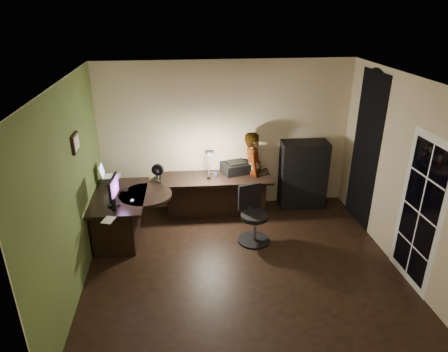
{
  "coord_description": "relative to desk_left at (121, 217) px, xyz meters",
  "views": [
    {
      "loc": [
        -0.83,
        -4.79,
        3.59
      ],
      "look_at": [
        -0.15,
        1.05,
        1.0
      ],
      "focal_mm": 32.0,
      "sensor_mm": 36.0,
      "label": 1
    }
  ],
  "objects": [
    {
      "name": "laptop",
      "position": [
        -0.16,
        0.49,
        0.62
      ],
      "size": [
        0.32,
        0.3,
        0.22
      ],
      "primitive_type": "cube",
      "rotation": [
        0.0,
        0.0,
        0.03
      ],
      "color": "silver",
      "rests_on": "laptop_stand"
    },
    {
      "name": "laptop_stand",
      "position": [
        -0.16,
        0.49,
        0.46
      ],
      "size": [
        0.25,
        0.21,
        0.1
      ],
      "primitive_type": "cube",
      "rotation": [
        0.0,
        0.0,
        -0.04
      ],
      "color": "silver",
      "rests_on": "desk_left"
    },
    {
      "name": "framed_picture",
      "position": [
        -0.39,
        -0.53,
        1.46
      ],
      "size": [
        0.04,
        0.3,
        0.25
      ],
      "primitive_type": "cube",
      "color": "black",
      "rests_on": "wall_left"
    },
    {
      "name": "headphones",
      "position": [
        1.55,
        0.69,
        0.37
      ],
      "size": [
        0.2,
        0.14,
        0.09
      ],
      "primitive_type": "cube",
      "rotation": [
        0.0,
        0.0,
        -0.43
      ],
      "color": "#2C3698",
      "rests_on": "desk_right"
    },
    {
      "name": "notepad",
      "position": [
        -0.04,
        -0.81,
        0.41
      ],
      "size": [
        0.2,
        0.23,
        0.01
      ],
      "primitive_type": "cube",
      "rotation": [
        0.0,
        0.0,
        -0.31
      ],
      "color": "silver",
      "rests_on": "desk_left"
    },
    {
      "name": "phone",
      "position": [
        0.1,
        0.16,
        0.41
      ],
      "size": [
        0.08,
        0.15,
        0.01
      ],
      "primitive_type": "cube",
      "rotation": [
        0.0,
        0.0,
        0.03
      ],
      "color": "black",
      "rests_on": "desk_left"
    },
    {
      "name": "cabinet",
      "position": [
        3.24,
        0.8,
        0.24
      ],
      "size": [
        0.87,
        0.47,
        1.27
      ],
      "primitive_type": "cube",
      "rotation": [
        0.0,
        0.0,
        -0.05
      ],
      "color": "black",
      "rests_on": "floor"
    },
    {
      "name": "floor",
      "position": [
        1.83,
        -0.98,
        -0.4
      ],
      "size": [
        4.5,
        4.0,
        0.01
      ],
      "primitive_type": "cube",
      "color": "black",
      "rests_on": "ground"
    },
    {
      "name": "ceiling",
      "position": [
        1.83,
        -0.98,
        2.31
      ],
      "size": [
        4.5,
        4.0,
        0.01
      ],
      "primitive_type": "cube",
      "color": "silver",
      "rests_on": "floor"
    },
    {
      "name": "green_wall_overlay",
      "position": [
        -0.41,
        -0.98,
        0.96
      ],
      "size": [
        0.0,
        4.0,
        2.7
      ],
      "primitive_type": "cube",
      "color": "#4C622D",
      "rests_on": "floor"
    },
    {
      "name": "pen",
      "position": [
        -0.14,
        0.09,
        0.41
      ],
      "size": [
        0.03,
        0.15,
        0.01
      ],
      "primitive_type": "cube",
      "rotation": [
        0.0,
        0.0,
        0.16
      ],
      "color": "black",
      "rests_on": "desk_left"
    },
    {
      "name": "printer",
      "position": [
        1.99,
        0.82,
        0.43
      ],
      "size": [
        0.58,
        0.51,
        0.22
      ],
      "primitive_type": "cube",
      "rotation": [
        0.0,
        0.0,
        0.29
      ],
      "color": "black",
      "rests_on": "desk_right"
    },
    {
      "name": "desk_right",
      "position": [
        1.61,
        0.65,
        -0.03
      ],
      "size": [
        1.96,
        0.74,
        0.73
      ],
      "primitive_type": "cube",
      "rotation": [
        0.0,
        0.0,
        -0.03
      ],
      "color": "black",
      "rests_on": "floor"
    },
    {
      "name": "person",
      "position": [
        2.3,
        0.8,
        0.35
      ],
      "size": [
        0.42,
        0.57,
        1.48
      ],
      "primitive_type": "imported",
      "rotation": [
        0.0,
        0.0,
        1.44
      ],
      "color": "#D8A88C",
      "rests_on": "floor"
    },
    {
      "name": "french_door",
      "position": [
        4.07,
        -1.53,
        0.66
      ],
      "size": [
        0.02,
        0.92,
        2.1
      ],
      "primitive_type": "cube",
      "color": "white",
      "rests_on": "floor"
    },
    {
      "name": "wall_right",
      "position": [
        4.08,
        -0.98,
        0.96
      ],
      "size": [
        0.01,
        4.0,
        2.7
      ],
      "primitive_type": "cube",
      "color": "beige",
      "rests_on": "floor"
    },
    {
      "name": "desk_lamp",
      "position": [
        1.47,
        0.6,
        0.65
      ],
      "size": [
        0.23,
        0.33,
        0.65
      ],
      "primitive_type": "cube",
      "rotation": [
        0.0,
        0.0,
        0.28
      ],
      "color": "black",
      "rests_on": "desk_right"
    },
    {
      "name": "speaker",
      "position": [
        0.01,
        -0.51,
        0.5
      ],
      "size": [
        0.09,
        0.09,
        0.19
      ],
      "primitive_type": "cylinder",
      "rotation": [
        0.0,
        0.0,
        -0.34
      ],
      "color": "black",
      "rests_on": "desk_left"
    },
    {
      "name": "wall_left",
      "position": [
        -0.42,
        -0.98,
        0.96
      ],
      "size": [
        0.01,
        4.0,
        2.7
      ],
      "primitive_type": "cube",
      "color": "beige",
      "rests_on": "floor"
    },
    {
      "name": "office_chair",
      "position": [
        2.12,
        -0.34,
        0.07
      ],
      "size": [
        0.63,
        0.63,
        0.93
      ],
      "primitive_type": "cube",
      "rotation": [
        0.0,
        0.0,
        0.26
      ],
      "color": "black",
      "rests_on": "floor"
    },
    {
      "name": "wall_front",
      "position": [
        1.83,
        -2.99,
        0.96
      ],
      "size": [
        4.5,
        0.01,
        2.7
      ],
      "primitive_type": "cube",
      "color": "beige",
      "rests_on": "floor"
    },
    {
      "name": "desk_fan",
      "position": [
        0.6,
        0.63,
        0.48
      ],
      "size": [
        0.23,
        0.16,
        0.32
      ],
      "primitive_type": "cube",
      "rotation": [
        0.0,
        0.0,
        -0.25
      ],
      "color": "black",
      "rests_on": "desk_right"
    },
    {
      "name": "wall_back",
      "position": [
        1.83,
        1.02,
        0.96
      ],
      "size": [
        4.5,
        0.01,
        2.7
      ],
      "primitive_type": "cube",
      "color": "beige",
      "rests_on": "floor"
    },
    {
      "name": "desk_left",
      "position": [
        0.0,
        0.0,
        0.0
      ],
      "size": [
        0.87,
        1.38,
        0.78
      ],
      "primitive_type": "cube",
      "rotation": [
        0.0,
        0.0,
        -0.03
      ],
      "color": "black",
      "rests_on": "floor"
    },
    {
      "name": "arched_doorway",
      "position": [
        4.07,
        0.17,
        0.91
      ],
      "size": [
        0.01,
        0.9,
        2.6
      ],
      "primitive_type": "cube",
      "color": "black",
      "rests_on": "floor"
    },
    {
      "name": "mouse",
      "position": [
        0.24,
        -0.27,
        0.42
      ],
      "size": [
        0.06,
        0.09,
        0.03
      ],
      "primitive_type": "ellipsoid",
      "rotation": [
        0.0,
        0.0,
        0.04
      ],
      "color": "silver",
      "rests_on": "desk_left"
    },
    {
      "name": "monitor",
      "position": [
        -0.02,
        -0.34,
        0.57
      ],
      "size": [
        0.13,
        0.48,
        0.31
      ],
      "primitive_type": "cube",
      "rotation": [
        0.0,
        0.0,
        -0.08
      ],
      "color": "black",
      "rests_on": "desk_left"
    }
  ]
}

